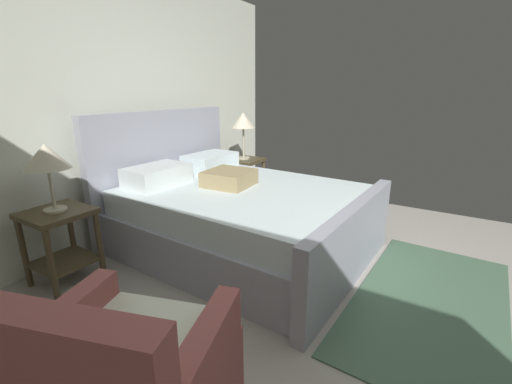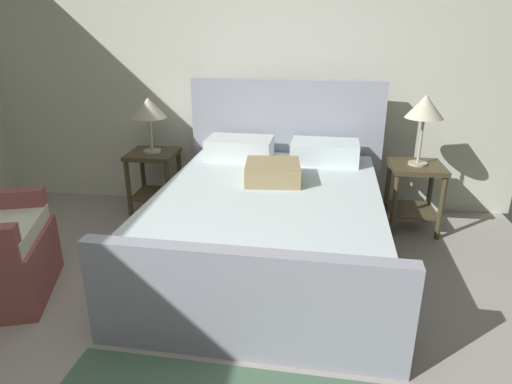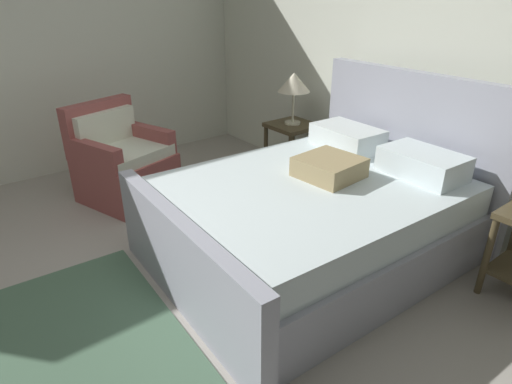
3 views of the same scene
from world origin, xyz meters
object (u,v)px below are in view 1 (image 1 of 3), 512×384
object	(u,v)px
nightstand_right	(244,173)
bed	(237,214)
table_lamp_left	(46,158)
nightstand_left	(60,235)
table_lamp_right	(243,121)

from	to	relation	value
nightstand_right	bed	bearing A→B (deg)	-149.28
nightstand_right	table_lamp_left	xyz separation A→B (m)	(-2.38, 0.11, 0.60)
nightstand_left	table_lamp_left	world-z (taller)	table_lamp_left
table_lamp_right	table_lamp_left	distance (m)	2.39
nightstand_left	table_lamp_left	xyz separation A→B (m)	(-0.00, 0.00, 0.60)
bed	table_lamp_left	distance (m)	1.59
nightstand_right	table_lamp_left	size ratio (longest dim) A/B	1.18
bed	table_lamp_left	world-z (taller)	bed
table_lamp_right	nightstand_left	bearing A→B (deg)	177.34
nightstand_right	table_lamp_right	world-z (taller)	table_lamp_right
bed	nightstand_left	world-z (taller)	bed
bed	nightstand_left	bearing A→B (deg)	145.64
nightstand_left	table_lamp_left	distance (m)	0.60
bed	nightstand_right	world-z (taller)	bed
nightstand_right	nightstand_left	distance (m)	2.39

